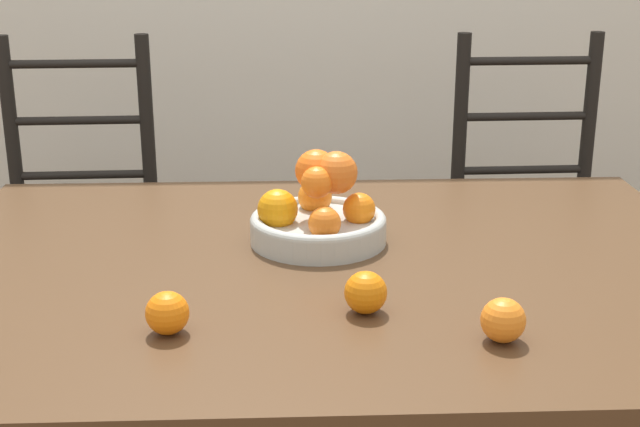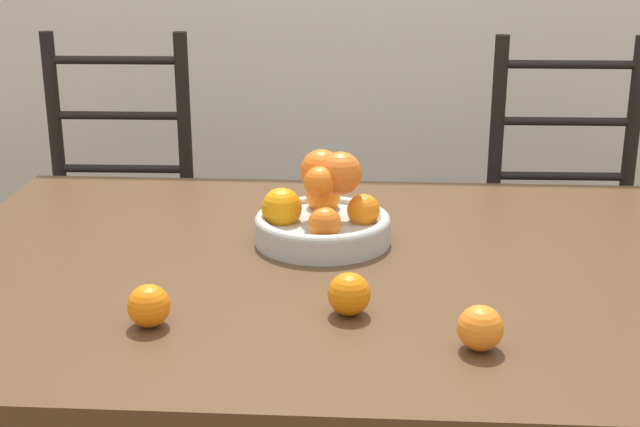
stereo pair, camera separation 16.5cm
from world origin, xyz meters
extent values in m
cube|color=#4C331E|center=(0.00, 0.00, 0.73)|extent=(1.50, 1.08, 0.03)
cylinder|color=#4C331E|center=(-0.67, 0.46, 0.35)|extent=(0.07, 0.07, 0.71)
cylinder|color=#4C331E|center=(0.67, 0.46, 0.35)|extent=(0.07, 0.07, 0.71)
cylinder|color=#B2B7B2|center=(-0.01, 0.11, 0.77)|extent=(0.27, 0.27, 0.04)
torus|color=#B2B7B2|center=(-0.01, 0.11, 0.79)|extent=(0.27, 0.27, 0.02)
sphere|color=orange|center=(0.07, 0.11, 0.81)|extent=(0.06, 0.06, 0.06)
sphere|color=orange|center=(-0.02, 0.19, 0.81)|extent=(0.07, 0.07, 0.07)
sphere|color=orange|center=(-0.09, 0.10, 0.82)|extent=(0.08, 0.08, 0.08)
sphere|color=orange|center=(-0.01, 0.03, 0.81)|extent=(0.06, 0.06, 0.06)
sphere|color=orange|center=(0.02, 0.11, 0.89)|extent=(0.08, 0.08, 0.08)
sphere|color=orange|center=(-0.02, 0.13, 0.89)|extent=(0.08, 0.08, 0.08)
sphere|color=orange|center=(-0.02, 0.08, 0.87)|extent=(0.06, 0.06, 0.06)
sphere|color=orange|center=(0.05, -0.23, 0.78)|extent=(0.07, 0.07, 0.07)
sphere|color=orange|center=(-0.26, -0.29, 0.78)|extent=(0.07, 0.07, 0.07)
sphere|color=orange|center=(0.24, -0.34, 0.78)|extent=(0.07, 0.07, 0.07)
cylinder|color=black|center=(-0.46, 0.61, 0.24)|extent=(0.04, 0.04, 0.48)
cylinder|color=black|center=(-0.85, 0.95, 0.52)|extent=(0.04, 0.04, 1.05)
cylinder|color=black|center=(-0.47, 0.97, 0.52)|extent=(0.04, 0.04, 1.05)
cube|color=black|center=(-0.65, 0.78, 0.49)|extent=(0.43, 0.41, 0.04)
cylinder|color=black|center=(-0.66, 0.96, 0.65)|extent=(0.38, 0.03, 0.02)
cylinder|color=black|center=(-0.66, 0.96, 0.81)|extent=(0.38, 0.03, 0.02)
cylinder|color=black|center=(-0.66, 0.96, 0.97)|extent=(0.38, 0.03, 0.02)
cylinder|color=black|center=(0.44, 0.60, 0.24)|extent=(0.04, 0.04, 0.48)
cylinder|color=black|center=(0.82, 0.60, 0.24)|extent=(0.04, 0.04, 0.48)
cylinder|color=black|center=(0.43, 0.96, 0.52)|extent=(0.04, 0.04, 1.05)
cylinder|color=black|center=(0.81, 0.96, 0.52)|extent=(0.04, 0.04, 1.05)
cube|color=black|center=(0.62, 0.78, 0.49)|extent=(0.43, 0.41, 0.04)
cylinder|color=black|center=(0.62, 0.96, 0.65)|extent=(0.38, 0.03, 0.02)
cylinder|color=black|center=(0.62, 0.96, 0.81)|extent=(0.38, 0.03, 0.02)
cylinder|color=black|center=(0.62, 0.96, 0.97)|extent=(0.38, 0.03, 0.02)
camera|label=1|loc=(-0.08, -1.54, 1.35)|focal=50.00mm
camera|label=2|loc=(0.08, -1.54, 1.35)|focal=50.00mm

